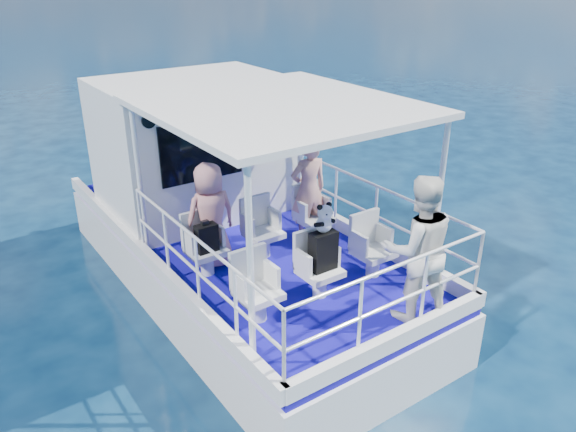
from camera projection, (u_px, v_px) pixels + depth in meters
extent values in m
plane|color=#071D36|center=(272.00, 314.00, 8.28)|extent=(2000.00, 2000.00, 0.00)
cube|color=white|center=(238.00, 285.00, 9.02)|extent=(3.00, 7.00, 1.60)
cube|color=#130A96|center=(236.00, 238.00, 8.67)|extent=(2.90, 6.90, 0.10)
cube|color=white|center=(194.00, 146.00, 9.17)|extent=(2.85, 2.00, 2.20)
cube|color=white|center=(278.00, 106.00, 6.84)|extent=(3.00, 3.20, 0.08)
cylinder|color=white|center=(250.00, 269.00, 5.48)|extent=(0.07, 0.07, 2.20)
cylinder|color=white|center=(438.00, 207.00, 6.89)|extent=(0.07, 0.07, 2.20)
cylinder|color=white|center=(140.00, 182.00, 7.65)|extent=(0.07, 0.07, 2.20)
cylinder|color=white|center=(300.00, 148.00, 9.05)|extent=(0.07, 0.07, 2.20)
cube|color=silver|center=(207.00, 261.00, 7.51)|extent=(0.48, 0.46, 0.38)
cube|color=silver|center=(264.00, 243.00, 7.98)|extent=(0.48, 0.46, 0.38)
cube|color=silver|center=(314.00, 228.00, 8.45)|extent=(0.48, 0.46, 0.38)
cube|color=silver|center=(259.00, 305.00, 6.54)|extent=(0.48, 0.46, 0.38)
cube|color=silver|center=(320.00, 282.00, 7.01)|extent=(0.48, 0.46, 0.38)
cube|color=silver|center=(373.00, 262.00, 7.47)|extent=(0.48, 0.46, 0.38)
imported|color=tan|center=(211.00, 216.00, 7.51)|extent=(0.56, 0.40, 1.48)
imported|color=#D5978A|center=(308.00, 190.00, 8.25)|extent=(0.63, 0.46, 1.58)
imported|color=white|center=(418.00, 249.00, 6.34)|extent=(1.07, 0.98, 1.77)
cube|color=black|center=(207.00, 238.00, 7.29)|extent=(0.29, 0.16, 0.38)
cube|color=black|center=(323.00, 251.00, 6.84)|extent=(0.33, 0.19, 0.50)
cube|color=black|center=(205.00, 223.00, 7.20)|extent=(0.10, 0.06, 0.06)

